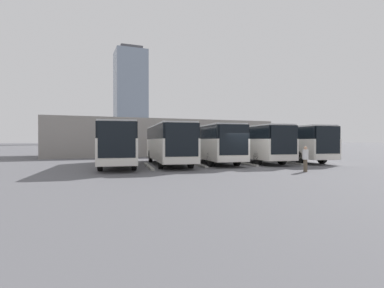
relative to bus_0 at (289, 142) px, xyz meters
The scene contains 13 objects.
ground_plane 9.77m from the bus_0, 32.67° to the left, with size 600.00×600.00×0.00m, color #5B5B60.
bus_0 is the anchor object (origin of this frame).
curb_divider_0 3.14m from the bus_0, 39.43° to the left, with size 0.24×5.88×0.15m, color #9E9E99.
bus_1 4.05m from the bus_0, ahead, with size 3.94×11.45×3.24m.
curb_divider_1 6.47m from the bus_0, 13.42° to the left, with size 0.24×5.88×0.15m, color #9E9E99.
bus_2 8.10m from the bus_0, ahead, with size 3.94×11.45×3.24m.
curb_divider_2 10.31m from the bus_0, ahead, with size 0.24×5.88×0.15m, color #9E9E99.
bus_3 12.13m from the bus_0, ahead, with size 3.94×11.45×3.24m.
curb_divider_3 14.35m from the bus_0, ahead, with size 0.24×5.88×0.15m, color #9E9E99.
bus_4 16.17m from the bus_0, ahead, with size 3.94×11.45×3.24m.
pedestrian 10.30m from the bus_0, 56.13° to the left, with size 0.47×0.47×1.61m.
station_building 18.20m from the bus_0, 63.61° to the right, with size 29.45×11.67×4.72m.
office_tower 172.47m from the bus_0, 94.79° to the right, with size 19.31×19.31×61.63m.
Camera 1 is at (11.15, 18.21, 1.95)m, focal length 28.00 mm.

